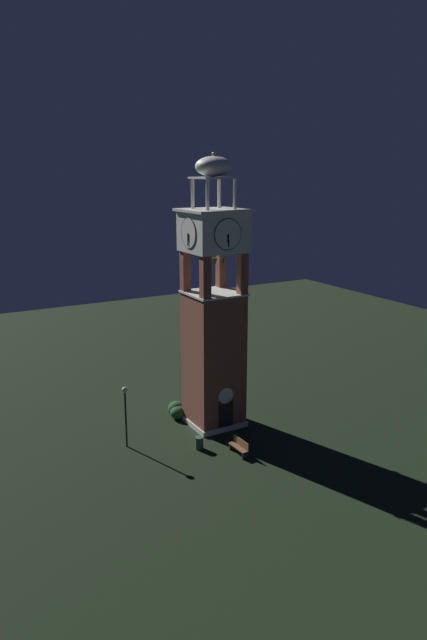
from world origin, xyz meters
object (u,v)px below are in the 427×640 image
Objects in this scene: park_bench at (239,447)px; trash_bin at (199,443)px; lamp_post at (125,406)px; clock_tower at (214,321)px.

park_bench is 2.56m from trash_bin.
lamp_post reaches higher than park_bench.
clock_tower is 4.49× the size of lamp_post.
park_bench is at bearing -100.39° from clock_tower.
clock_tower is 7.96m from trash_bin.
lamp_post is (-5.66, 4.31, 2.29)m from park_bench.
trash_bin is at bearing -33.31° from lamp_post.
clock_tower is 8.33m from park_bench.
trash_bin is (-2.70, -2.94, -6.89)m from clock_tower.
lamp_post is 5.16m from trash_bin.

